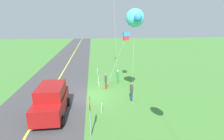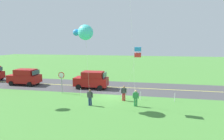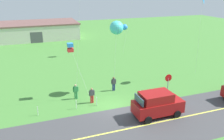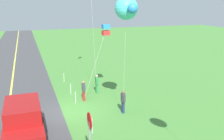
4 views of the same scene
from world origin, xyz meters
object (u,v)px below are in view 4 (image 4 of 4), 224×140
Objects in this scene: person_child_watcher at (84,90)px; kite_blue_mid at (127,8)px; car_suv_foreground at (24,123)px; stop_sign at (90,128)px; person_adult_near at (97,83)px; person_adult_companion at (123,101)px; kite_yellow_high at (106,30)px.

kite_blue_mid reaches higher than person_child_watcher.
car_suv_foreground is 8.69m from kite_blue_mid.
stop_sign is 0.33× the size of kite_blue_mid.
person_adult_companion is at bearing 84.25° from person_adult_near.
kite_yellow_high is (-9.07, 3.78, 3.41)m from stop_sign.
person_adult_near is at bearing 136.57° from car_suv_foreground.
stop_sign is 1.60× the size of person_adult_companion.
person_adult_companion is at bearing 142.69° from stop_sign.
person_adult_companion is 3.64m from person_child_watcher.
stop_sign is 1.60× the size of person_child_watcher.
person_adult_near is at bearing 161.91° from stop_sign.
car_suv_foreground reaches higher than person_adult_near.
kite_blue_mid reaches higher than stop_sign.
car_suv_foreground is at bearing -135.44° from stop_sign.
person_adult_near is 1.93m from person_child_watcher.
kite_yellow_high is at bearing -148.39° from person_child_watcher.
kite_blue_mid is (3.40, 2.02, 6.08)m from person_child_watcher.
kite_yellow_high is at bearing 157.36° from stop_sign.
kite_yellow_high reaches higher than car_suv_foreground.
kite_yellow_high is at bearing 133.21° from car_suv_foreground.
person_child_watcher is (-4.77, 4.32, -0.29)m from car_suv_foreground.
car_suv_foreground is 2.75× the size of person_adult_companion.
person_adult_near is 0.21× the size of kite_blue_mid.
kite_blue_mid is (4.69, 0.60, 6.08)m from person_adult_near.
car_suv_foreground is at bearing -46.79° from kite_yellow_high.
stop_sign is 0.45× the size of kite_yellow_high.
car_suv_foreground is 6.44m from person_child_watcher.
person_adult_companion is at bearing -178.78° from kite_blue_mid.
person_child_watcher is at bearing 168.93° from stop_sign.
stop_sign is 5.86m from person_adult_companion.
person_adult_companion is at bearing -3.58° from kite_yellow_high.
person_adult_companion is at bearing 105.32° from car_suv_foreground.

